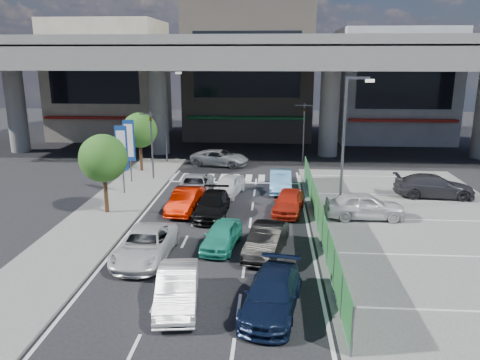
# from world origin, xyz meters

# --- Properties ---
(ground) EXTENTS (120.00, 120.00, 0.00)m
(ground) POSITION_xyz_m (0.00, 0.00, 0.00)
(ground) COLOR black
(ground) RESTS_ON ground
(parking_lot) EXTENTS (12.00, 28.00, 0.06)m
(parking_lot) POSITION_xyz_m (11.00, 2.00, 0.03)
(parking_lot) COLOR #5A5A57
(parking_lot) RESTS_ON ground
(sidewalk_left) EXTENTS (4.00, 30.00, 0.12)m
(sidewalk_left) POSITION_xyz_m (-7.00, 4.00, 0.06)
(sidewalk_left) COLOR #5A5A57
(sidewalk_left) RESTS_ON ground
(fence_run) EXTENTS (0.16, 22.00, 1.80)m
(fence_run) POSITION_xyz_m (5.30, 1.00, 0.90)
(fence_run) COLOR #21622B
(fence_run) RESTS_ON ground
(expressway) EXTENTS (64.00, 14.00, 10.75)m
(expressway) POSITION_xyz_m (0.00, 22.00, 8.76)
(expressway) COLOR slate
(expressway) RESTS_ON ground
(building_west) EXTENTS (12.00, 10.90, 13.00)m
(building_west) POSITION_xyz_m (-16.00, 31.97, 6.49)
(building_west) COLOR gray
(building_west) RESTS_ON ground
(building_center) EXTENTS (14.00, 10.90, 15.00)m
(building_center) POSITION_xyz_m (0.00, 32.97, 7.49)
(building_center) COLOR gray
(building_center) RESTS_ON ground
(building_east) EXTENTS (12.00, 10.90, 12.00)m
(building_east) POSITION_xyz_m (16.00, 31.97, 5.99)
(building_east) COLOR gray
(building_east) RESTS_ON ground
(traffic_light_left) EXTENTS (1.60, 1.24, 5.20)m
(traffic_light_left) POSITION_xyz_m (-6.20, 12.00, 3.94)
(traffic_light_left) COLOR #595B60
(traffic_light_left) RESTS_ON ground
(traffic_light_right) EXTENTS (1.60, 1.24, 5.20)m
(traffic_light_right) POSITION_xyz_m (5.50, 19.00, 3.94)
(traffic_light_right) COLOR #595B60
(traffic_light_right) RESTS_ON ground
(street_lamp_right) EXTENTS (1.65, 0.22, 8.00)m
(street_lamp_right) POSITION_xyz_m (7.17, 6.00, 4.77)
(street_lamp_right) COLOR #595B60
(street_lamp_right) RESTS_ON ground
(street_lamp_left) EXTENTS (1.65, 0.22, 8.00)m
(street_lamp_left) POSITION_xyz_m (-6.33, 18.00, 4.77)
(street_lamp_left) COLOR #595B60
(street_lamp_left) RESTS_ON ground
(signboard_near) EXTENTS (0.80, 0.14, 4.70)m
(signboard_near) POSITION_xyz_m (-7.20, 7.99, 3.06)
(signboard_near) COLOR #595B60
(signboard_near) RESTS_ON ground
(signboard_far) EXTENTS (0.80, 0.14, 4.70)m
(signboard_far) POSITION_xyz_m (-7.60, 10.99, 3.06)
(signboard_far) COLOR #595B60
(signboard_far) RESTS_ON ground
(tree_near) EXTENTS (2.80, 2.80, 4.80)m
(tree_near) POSITION_xyz_m (-7.00, 4.00, 3.39)
(tree_near) COLOR #382314
(tree_near) RESTS_ON ground
(tree_far) EXTENTS (2.80, 2.80, 4.80)m
(tree_far) POSITION_xyz_m (-7.80, 14.50, 3.39)
(tree_far) COLOR #382314
(tree_far) RESTS_ON ground
(hatch_white_back_mid) EXTENTS (1.99, 4.34, 1.38)m
(hatch_white_back_mid) POSITION_xyz_m (-0.71, -6.18, 0.69)
(hatch_white_back_mid) COLOR silver
(hatch_white_back_mid) RESTS_ON ground
(minivan_navy_back) EXTENTS (2.61, 4.86, 1.34)m
(minivan_navy_back) POSITION_xyz_m (2.83, -6.35, 0.67)
(minivan_navy_back) COLOR black
(minivan_navy_back) RESTS_ON ground
(sedan_white_mid_left) EXTENTS (2.40, 5.01, 1.38)m
(sedan_white_mid_left) POSITION_xyz_m (-3.01, -2.17, 0.69)
(sedan_white_mid_left) COLOR silver
(sedan_white_mid_left) RESTS_ON ground
(taxi_teal_mid) EXTENTS (2.04, 3.88, 1.26)m
(taxi_teal_mid) POSITION_xyz_m (0.37, -0.58, 0.63)
(taxi_teal_mid) COLOR teal
(taxi_teal_mid) RESTS_ON ground
(hatch_black_mid_right) EXTENTS (2.30, 4.40, 1.38)m
(hatch_black_mid_right) POSITION_xyz_m (2.56, -1.21, 0.69)
(hatch_black_mid_right) COLOR black
(hatch_black_mid_right) RESTS_ON ground
(taxi_orange_left) EXTENTS (1.93, 4.33, 1.38)m
(taxi_orange_left) POSITION_xyz_m (-2.38, 4.82, 0.69)
(taxi_orange_left) COLOR #C11400
(taxi_orange_left) RESTS_ON ground
(sedan_black_mid) EXTENTS (1.88, 4.57, 1.32)m
(sedan_black_mid) POSITION_xyz_m (-0.70, 4.10, 0.66)
(sedan_black_mid) COLOR black
(sedan_black_mid) RESTS_ON ground
(taxi_orange_right) EXTENTS (2.26, 4.24, 1.37)m
(taxi_orange_right) POSITION_xyz_m (3.79, 4.96, 0.69)
(taxi_orange_right) COLOR red
(taxi_orange_right) RESTS_ON ground
(wagon_silver_front_left) EXTENTS (2.25, 4.76, 1.31)m
(wagon_silver_front_left) POSITION_xyz_m (-2.42, 8.23, 0.66)
(wagon_silver_front_left) COLOR #9C9EA4
(wagon_silver_front_left) RESTS_ON ground
(sedan_white_front_mid) EXTENTS (2.37, 4.16, 1.33)m
(sedan_white_front_mid) POSITION_xyz_m (-0.14, 8.36, 0.67)
(sedan_white_front_mid) COLOR silver
(sedan_white_front_mid) RESTS_ON ground
(kei_truck_front_right) EXTENTS (1.48, 4.19, 1.38)m
(kei_truck_front_right) POSITION_xyz_m (3.39, 9.73, 0.69)
(kei_truck_front_right) COLOR #538FBF
(kei_truck_front_right) RESTS_ON ground
(crossing_wagon_silver) EXTENTS (5.23, 3.12, 1.36)m
(crossing_wagon_silver) POSITION_xyz_m (-1.68, 17.13, 0.68)
(crossing_wagon_silver) COLOR gray
(crossing_wagon_silver) RESTS_ON ground
(parked_sedan_white) EXTENTS (4.54, 1.92, 1.53)m
(parked_sedan_white) POSITION_xyz_m (8.11, 4.10, 0.82)
(parked_sedan_white) COLOR silver
(parked_sedan_white) RESTS_ON parking_lot
(parked_sedan_dgrey) EXTENTS (5.22, 2.38, 1.48)m
(parked_sedan_dgrey) POSITION_xyz_m (13.51, 8.75, 0.80)
(parked_sedan_dgrey) COLOR #2B2B2F
(parked_sedan_dgrey) RESTS_ON parking_lot
(traffic_cone) EXTENTS (0.50, 0.50, 0.73)m
(traffic_cone) POSITION_xyz_m (5.67, 4.76, 0.43)
(traffic_cone) COLOR red
(traffic_cone) RESTS_ON parking_lot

